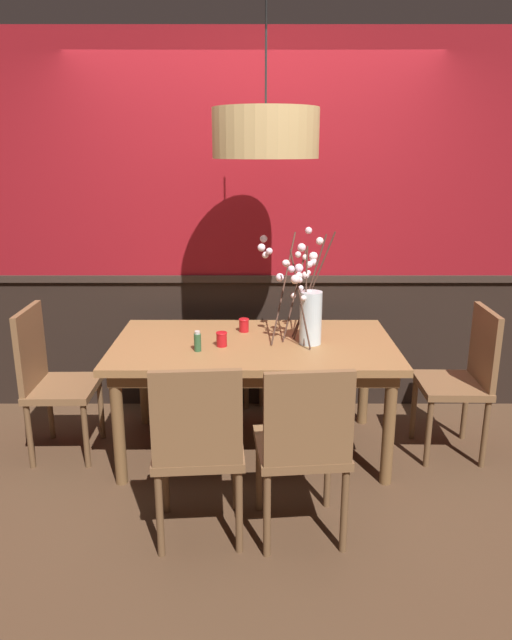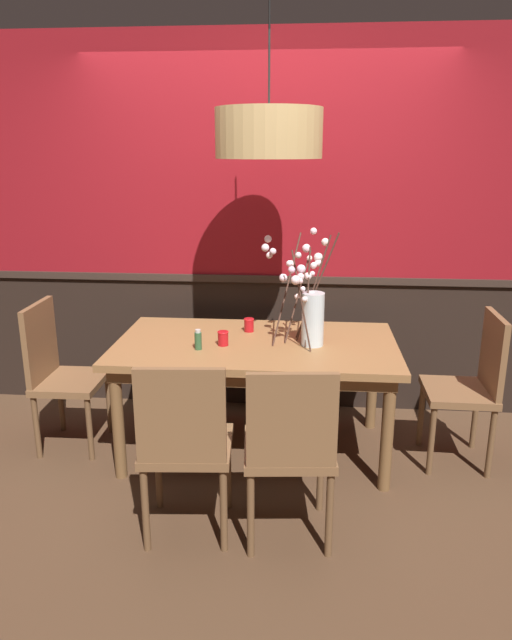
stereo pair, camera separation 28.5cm
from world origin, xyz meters
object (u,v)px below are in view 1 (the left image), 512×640
Objects in this scene: condiment_bottle at (200,342)px; chair_near_side_right at (305,443)px; chair_head_east_end at (467,375)px; candle_holder_nearer_center at (246,325)px; chair_head_west_end at (53,375)px; chair_far_side_right at (287,332)px; dining_table at (256,354)px; chair_near_side_left at (200,443)px; candle_holder_nearer_edge at (224,339)px; pendant_lamp at (268,133)px; vase_with_blossoms at (309,306)px; chair_far_side_left at (226,335)px.

chair_near_side_right is at bearing -52.50° from condiment_bottle.
chair_head_east_end is 1.42m from candle_holder_nearer_center.
chair_head_west_end reaches higher than chair_far_side_right.
dining_table is at bearing 1.31° from chair_head_west_end.
chair_near_side_right reaches higher than candle_holder_nearer_center.
chair_head_west_end is at bearing 149.73° from chair_near_side_right.
chair_near_side_left reaches higher than candle_holder_nearer_edge.
chair_head_east_end reaches higher than candle_holder_nearer_center.
pendant_lamp is at bearing 33.57° from dining_table.
chair_far_side_right is (1.50, 0.95, -0.02)m from chair_head_west_end.
vase_with_blossoms is at bearing 0.94° from chair_head_west_end.
candle_holder_nearer_center is 0.99× the size of candle_holder_nearer_edge.
condiment_bottle is at bearing 127.50° from chair_near_side_right.
candle_holder_nearer_edge is (0.07, 0.84, 0.25)m from chair_near_side_left.
chair_far_side_left reaches higher than dining_table.
condiment_bottle is (-0.09, -1.04, 0.29)m from chair_far_side_left.
chair_far_side_left is (0.03, 1.79, -0.03)m from chair_near_side_left.
chair_head_east_end is at bearing -1.28° from dining_table.
chair_head_west_end is 1.11m from candle_holder_nearer_edge.
chair_far_side_right is 0.81m from candle_holder_nearer_center.
chair_near_side_right is at bearing -75.08° from chair_far_side_left.
chair_far_side_left is 1.09× the size of pendant_lamp.
chair_head_west_end is at bearing 179.99° from chair_head_east_end.
chair_head_west_end is at bearing 177.26° from candle_holder_nearer_edge.
vase_with_blossoms is 0.55m from candle_holder_nearer_edge.
vase_with_blossoms reaches higher than chair_far_side_left.
chair_near_side_left reaches higher than chair_far_side_right.
chair_head_east_end is (1.31, -0.03, -0.12)m from dining_table.
chair_far_side_right is at bearing 90.15° from chair_near_side_right.
pendant_lamp is (0.40, 0.21, 1.17)m from condiment_bottle.
chair_near_side_left reaches higher than dining_table.
dining_table is at bearing 178.72° from chair_head_east_end.
condiment_bottle is (-0.56, -1.09, 0.28)m from chair_far_side_right.
chair_head_west_end reaches higher than chair_near_side_right.
condiment_bottle is at bearing -117.35° from chair_far_side_right.
chair_far_side_left reaches higher than candle_holder_nearer_edge.
chair_head_west_end is 10.95× the size of candle_holder_nearer_center.
vase_with_blossoms is 0.69m from condiment_bottle.
chair_far_side_right is at bearing 79.25° from pendant_lamp.
condiment_bottle is (-1.64, -0.14, 0.26)m from chair_head_east_end.
condiment_bottle is at bearing -165.79° from vase_with_blossoms.
chair_head_west_end is 1.78m from chair_far_side_right.
chair_head_west_end reaches higher than candle_holder_nearer_edge.
chair_far_side_right is at bearing 6.11° from chair_far_side_left.
chair_far_side_left is at bearing 92.53° from candle_holder_nearer_edge.
chair_far_side_left is 1.31× the size of vase_with_blossoms.
vase_with_blossoms reaches higher than chair_near_side_right.
chair_near_side_left is (-0.26, -0.92, -0.12)m from dining_table.
condiment_bottle is (-0.57, 0.74, 0.26)m from chair_near_side_right.
dining_table is at bearing -73.18° from candle_holder_nearer_center.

